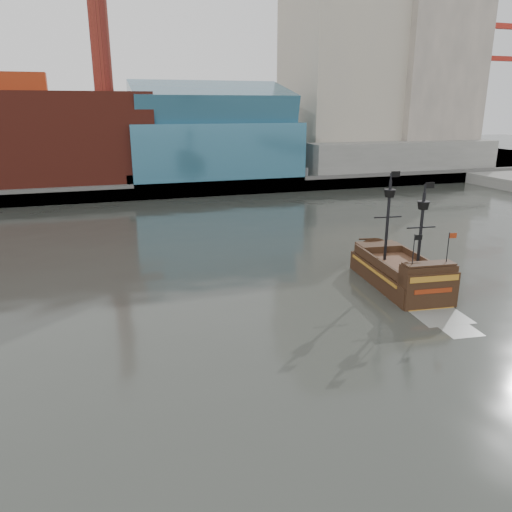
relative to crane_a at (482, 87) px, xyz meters
name	(u,v)px	position (x,y,z in m)	size (l,w,h in m)	color
ground	(333,402)	(-78.63, -82.00, -19.11)	(400.00, 400.00, 0.00)	#282B26
promenade_far	(146,171)	(-78.63, 10.00, -18.11)	(220.00, 60.00, 2.00)	slate
seawall	(165,191)	(-78.63, -19.50, -17.81)	(220.00, 1.00, 2.60)	#4C4C49
skyline	(169,54)	(-73.43, 2.56, 5.44)	(149.00, 45.00, 62.00)	#7F684C
crane_a	(482,87)	(0.00, 0.00, 0.00)	(22.50, 4.00, 32.25)	slate
crane_b	(483,103)	(9.60, 10.00, -3.54)	(19.10, 4.00, 26.25)	slate
pirate_ship	(399,276)	(-65.42, -67.88, -18.18)	(5.57, 14.17, 10.33)	black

